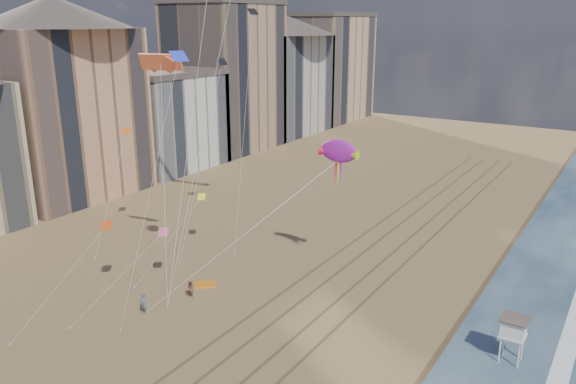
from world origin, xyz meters
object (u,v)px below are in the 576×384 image
(grounded_kite, at_px, (205,284))
(kite_flyer_a, at_px, (144,304))
(show_kite, at_px, (339,152))
(lifeguard_stand, at_px, (514,328))
(kite_flyer_b, at_px, (190,289))

(grounded_kite, bearing_deg, kite_flyer_a, -138.14)
(show_kite, height_order, kite_flyer_a, show_kite)
(lifeguard_stand, height_order, kite_flyer_b, lifeguard_stand)
(lifeguard_stand, xyz_separation_m, show_kite, (-18.34, 6.02, 10.20))
(kite_flyer_b, bearing_deg, kite_flyer_a, -100.12)
(grounded_kite, distance_m, kite_flyer_a, 7.23)
(kite_flyer_b, bearing_deg, show_kite, 58.71)
(kite_flyer_a, bearing_deg, grounded_kite, 72.15)
(grounded_kite, distance_m, show_kite, 18.49)
(lifeguard_stand, xyz_separation_m, kite_flyer_b, (-27.65, -5.47, -1.98))
(lifeguard_stand, distance_m, show_kite, 21.84)
(lifeguard_stand, distance_m, kite_flyer_b, 28.26)
(lifeguard_stand, bearing_deg, grounded_kite, -174.22)
(grounded_kite, bearing_deg, show_kite, 1.37)
(grounded_kite, height_order, show_kite, show_kite)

